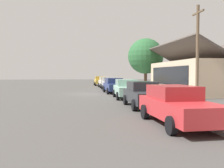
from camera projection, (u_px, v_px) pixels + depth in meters
The scene contains 13 objects.
ground_plane at pixel (90, 94), 25.26m from camera, with size 120.00×120.00×0.00m, color #4C4947.
sidewalk_curb at pixel (143, 92), 26.04m from camera, with size 60.00×4.20×0.16m, color #A3A099.
car_mustard at pixel (100, 81), 42.67m from camera, with size 4.74×2.06×1.59m.
car_ivory at pixel (105, 82), 36.86m from camera, with size 4.31×1.93×1.59m.
car_silver at pixel (109, 83), 31.71m from camera, with size 4.48×2.13×1.59m.
car_navy at pixel (114, 85), 26.40m from camera, with size 4.59×2.12×1.59m.
car_seafoam at pixel (127, 89), 20.81m from camera, with size 4.61×2.24×1.59m.
car_charcoal at pixel (143, 94), 15.37m from camera, with size 4.59×2.06×1.59m.
car_cherry at pixel (177, 105), 10.16m from camera, with size 4.93×2.17×1.59m.
storefront_building at pixel (199, 76), 26.99m from camera, with size 13.00×7.51×5.42m.
shade_tree at pixel (146, 56), 35.16m from camera, with size 5.05×5.05×7.08m.
utility_pole_wooden at pixel (197, 50), 19.60m from camera, with size 1.80×0.24×7.50m.
fire_hydrant_red at pixel (117, 85), 34.12m from camera, with size 0.22×0.22×0.71m.
Camera 1 is at (25.26, -1.29, 2.11)m, focal length 39.58 mm.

